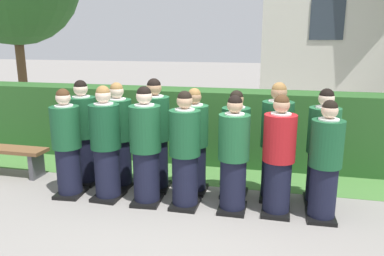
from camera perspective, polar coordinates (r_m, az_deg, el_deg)
name	(u,v)px	position (r m, az deg, el deg)	size (l,w,h in m)	color
ground_plane	(188,205)	(5.34, -0.62, -11.65)	(60.00, 60.00, 0.00)	gray
student_front_row_0	(67,146)	(5.71, -18.42, -2.59)	(0.41, 0.48, 1.59)	black
student_front_row_1	(106,146)	(5.44, -12.94, -2.71)	(0.43, 0.49, 1.64)	black
student_front_row_2	(146,149)	(5.20, -7.03, -3.16)	(0.43, 0.50, 1.65)	black
student_front_row_3	(185,153)	(5.06, -1.08, -3.82)	(0.42, 0.46, 1.61)	black
student_front_row_4	(233,158)	(4.96, 6.31, -4.47)	(0.41, 0.45, 1.57)	black
student_in_red_blazer	(279,159)	(4.97, 12.98, -4.56)	(0.41, 0.50, 1.59)	black
student_front_row_6	(325,164)	(4.99, 19.51, -5.21)	(0.40, 0.45, 1.55)	black
student_rear_row_0	(84,135)	(6.13, -16.08, -1.04)	(0.43, 0.47, 1.65)	black
student_rear_row_1	(119,138)	(5.87, -11.03, -1.49)	(0.42, 0.47, 1.63)	black
student_rear_row_2	(155,138)	(5.67, -5.61, -1.46)	(0.44, 0.52, 1.70)	black
student_rear_row_3	(194,144)	(5.55, 0.35, -2.39)	(0.41, 0.49, 1.57)	black
student_rear_row_4	(235,147)	(5.45, 6.56, -2.84)	(0.41, 0.51, 1.56)	black
student_rear_row_5	(276,145)	(5.42, 12.63, -2.50)	(0.44, 0.49, 1.69)	black
student_rear_row_6	(322,150)	(5.44, 19.11, -3.22)	(0.42, 0.51, 1.62)	black
hedge	(213,126)	(6.97, 3.20, 0.27)	(11.33, 0.70, 1.34)	#285623
school_building_main	(371,4)	(13.36, 25.47, 16.57)	(6.74, 3.79, 6.34)	beige
wooden_bench	(7,155)	(7.06, -26.21, -3.68)	(1.41, 0.38, 0.48)	brown
lawn_strip	(204,175)	(6.42, 1.90, -7.16)	(11.33, 0.90, 0.01)	#477A38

